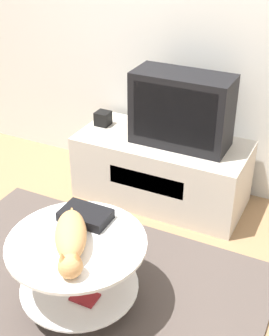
# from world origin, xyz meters

# --- Properties ---
(ground_plane) EXTENTS (12.00, 12.00, 0.00)m
(ground_plane) POSITION_xyz_m (0.00, 0.00, 0.00)
(ground_plane) COLOR #93704C
(wall_back) EXTENTS (8.00, 0.05, 2.60)m
(wall_back) POSITION_xyz_m (0.00, 1.52, 1.30)
(wall_back) COLOR silver
(wall_back) RESTS_ON ground_plane
(rug) EXTENTS (2.04, 1.53, 0.02)m
(rug) POSITION_xyz_m (0.00, 0.00, 0.01)
(rug) COLOR #4C423D
(rug) RESTS_ON ground_plane
(tv_stand) EXTENTS (1.22, 0.56, 0.49)m
(tv_stand) POSITION_xyz_m (0.02, 1.16, 0.24)
(tv_stand) COLOR beige
(tv_stand) RESTS_ON ground_plane
(tv) EXTENTS (0.66, 0.30, 0.50)m
(tv) POSITION_xyz_m (0.15, 1.16, 0.74)
(tv) COLOR black
(tv) RESTS_ON tv_stand
(speaker) EXTENTS (0.10, 0.10, 0.10)m
(speaker) POSITION_xyz_m (-0.48, 1.19, 0.54)
(speaker) COLOR black
(speaker) RESTS_ON tv_stand
(coffee_table) EXTENTS (0.73, 0.73, 0.43)m
(coffee_table) POSITION_xyz_m (0.05, -0.02, 0.30)
(coffee_table) COLOR #B2B2B7
(coffee_table) RESTS_ON rug
(dvd_box) EXTENTS (0.27, 0.17, 0.06)m
(dvd_box) POSITION_xyz_m (-0.00, 0.15, 0.48)
(dvd_box) COLOR black
(dvd_box) RESTS_ON coffee_table
(cat) EXTENTS (0.35, 0.51, 0.14)m
(cat) POSITION_xyz_m (0.07, -0.09, 0.52)
(cat) COLOR tan
(cat) RESTS_ON coffee_table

